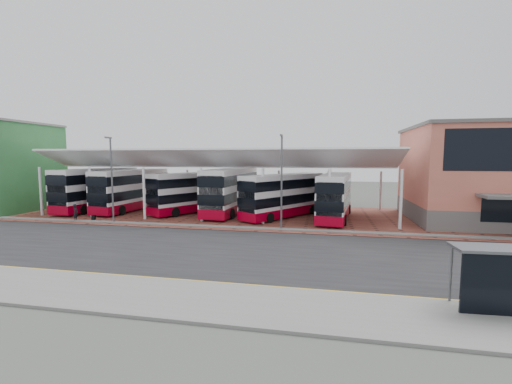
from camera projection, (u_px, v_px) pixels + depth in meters
ground at (241, 248)px, 23.54m from camera, size 140.00×140.00×0.00m
road at (237, 251)px, 22.56m from camera, size 120.00×14.00×0.02m
forecourt at (289, 217)px, 35.82m from camera, size 72.00×16.00×0.06m
sidewalk at (191, 299)px, 14.75m from camera, size 120.00×4.00×0.14m
north_kerb at (258, 228)px, 29.58m from camera, size 120.00×0.80×0.14m
yellow_line_near at (206, 284)px, 16.71m from camera, size 120.00×0.12×0.01m
yellow_line_far at (208, 282)px, 17.00m from camera, size 120.00×0.12×0.01m
canopy at (218, 161)px, 37.73m from camera, size 37.00×11.63×7.07m
shop_green at (12, 167)px, 39.64m from camera, size 6.40×10.20×10.22m
lamp_west at (112, 177)px, 31.98m from camera, size 0.16×0.90×8.07m
lamp_east at (282, 179)px, 28.82m from camera, size 0.16×0.90×8.07m
bus_0 at (98, 189)px, 40.53m from camera, size 3.65×11.92×4.84m
bus_1 at (132, 190)px, 40.08m from camera, size 3.65×11.61×4.71m
bus_2 at (194, 192)px, 38.53m from camera, size 7.45×10.59×4.44m
bus_3 at (231, 191)px, 37.86m from camera, size 3.52×12.06×4.91m
bus_4 at (283, 196)px, 35.25m from camera, size 7.88×10.33×4.41m
bus_5 at (335, 197)px, 34.31m from camera, size 3.80×11.05×4.46m
pedestrian at (76, 213)px, 33.06m from camera, size 0.56×0.69×1.64m
suitcase at (93, 218)px, 33.28m from camera, size 0.33×0.23×0.56m
bus_shelter at (505, 273)px, 13.24m from camera, size 3.22×1.60×2.52m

